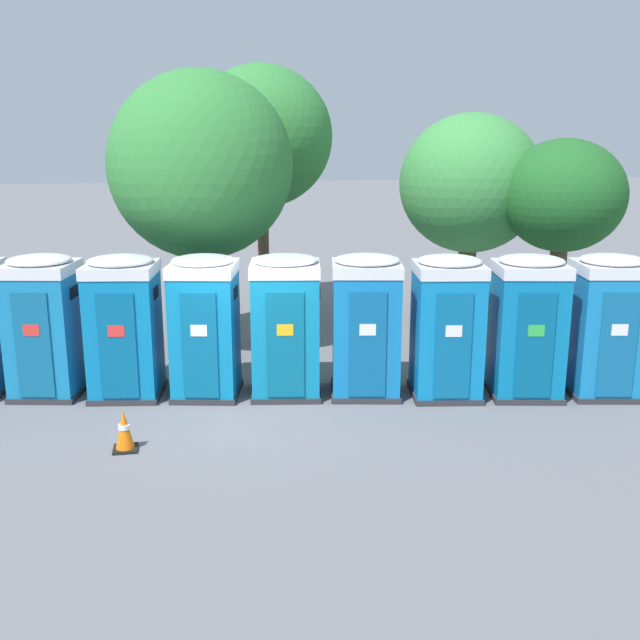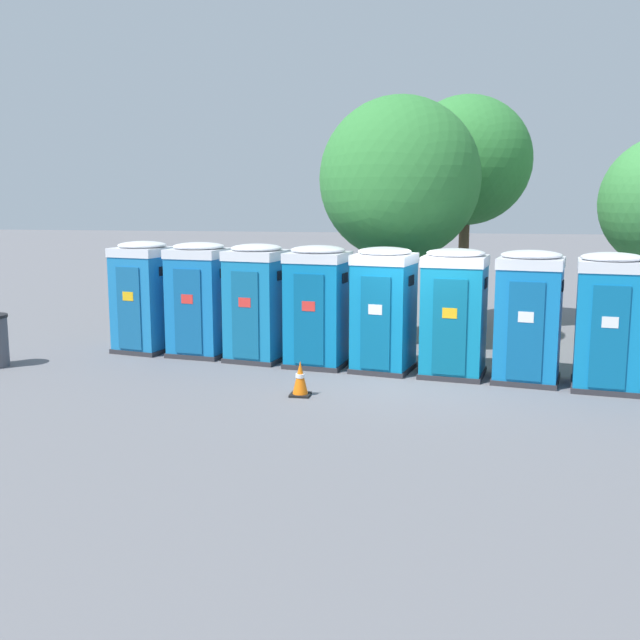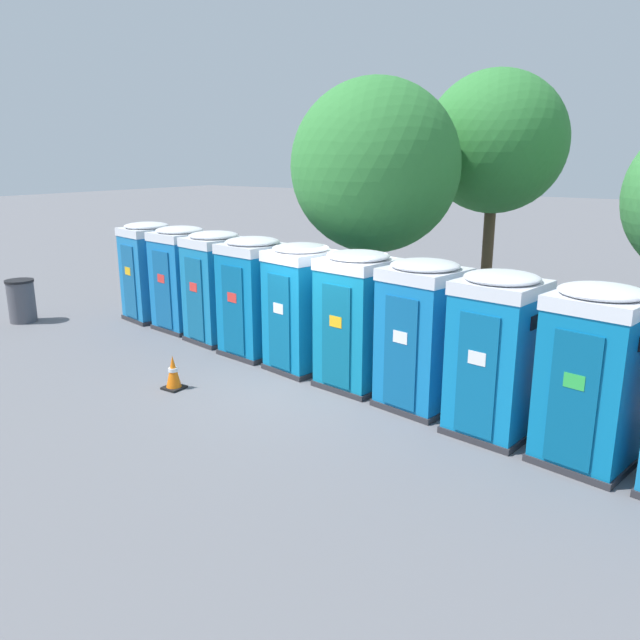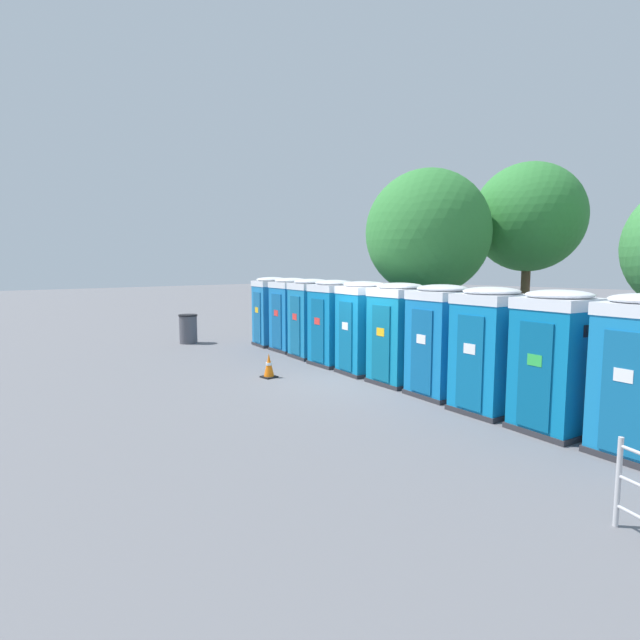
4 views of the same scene
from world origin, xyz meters
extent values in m
plane|color=slate|center=(0.00, 0.00, 0.00)|extent=(120.00, 120.00, 0.00)
cube|color=#2D2D33|center=(-6.21, 1.70, 0.05)|extent=(1.40, 1.42, 0.10)
cube|color=#1B74B7|center=(-6.21, 1.70, 1.15)|extent=(1.33, 1.35, 2.10)
cube|color=#155B8F|center=(-6.33, 1.13, 1.07)|extent=(0.60, 0.16, 1.85)
cube|color=yellow|center=(-6.34, 1.11, 1.35)|extent=(0.28, 0.07, 0.20)
cube|color=black|center=(-5.65, 1.58, 1.89)|extent=(0.10, 0.36, 0.20)
cube|color=silver|center=(-6.21, 1.70, 2.30)|extent=(1.37, 1.39, 0.20)
ellipsoid|color=silver|center=(-6.21, 1.70, 2.45)|extent=(1.30, 1.33, 0.18)
cube|color=#2D2D33|center=(-4.80, 1.50, 0.05)|extent=(1.40, 1.37, 0.10)
cube|color=#1671B9|center=(-4.80, 1.50, 1.15)|extent=(1.33, 1.30, 2.10)
cube|color=#115890|center=(-4.88, 0.92, 1.07)|extent=(0.64, 0.13, 1.85)
cube|color=red|center=(-4.89, 0.91, 1.35)|extent=(0.28, 0.05, 0.20)
cube|color=black|center=(-4.20, 1.41, 1.89)|extent=(0.08, 0.36, 0.20)
cube|color=silver|center=(-4.80, 1.50, 2.30)|extent=(1.37, 1.34, 0.20)
ellipsoid|color=silver|center=(-4.80, 1.50, 2.45)|extent=(1.31, 1.28, 0.18)
cube|color=#2D2D33|center=(-3.40, 1.20, 0.05)|extent=(1.39, 1.40, 0.10)
cube|color=#1576AF|center=(-3.40, 1.20, 1.15)|extent=(1.32, 1.34, 2.10)
cube|color=#105C89|center=(-3.52, 0.63, 1.07)|extent=(0.61, 0.15, 1.85)
cube|color=red|center=(-3.52, 0.61, 1.35)|extent=(0.28, 0.06, 0.20)
cube|color=black|center=(-2.84, 1.09, 1.89)|extent=(0.09, 0.36, 0.20)
cube|color=silver|center=(-3.40, 1.20, 2.30)|extent=(1.36, 1.38, 0.20)
ellipsoid|color=silver|center=(-3.40, 1.20, 2.45)|extent=(1.30, 1.31, 0.18)
cube|color=#2D2D33|center=(-2.01, 0.90, 0.05)|extent=(1.38, 1.36, 0.10)
cube|color=#0C72B1|center=(-2.01, 0.90, 1.15)|extent=(1.31, 1.30, 2.10)
cube|color=#09598A|center=(-2.09, 0.32, 1.07)|extent=(0.64, 0.12, 1.85)
cube|color=red|center=(-2.10, 0.30, 1.35)|extent=(0.28, 0.05, 0.20)
cube|color=black|center=(-1.42, 0.81, 1.89)|extent=(0.08, 0.36, 0.20)
cube|color=silver|center=(-2.01, 0.90, 2.30)|extent=(1.35, 1.34, 0.20)
ellipsoid|color=silver|center=(-2.01, 0.90, 2.45)|extent=(1.29, 1.27, 0.18)
cube|color=#2D2D33|center=(-0.60, 0.67, 0.05)|extent=(1.37, 1.41, 0.10)
cube|color=#0D78B3|center=(-0.60, 0.67, 1.15)|extent=(1.31, 1.34, 2.10)
cube|color=#0A5E8B|center=(-0.72, 0.10, 1.07)|extent=(0.60, 0.15, 1.85)
cube|color=white|center=(-0.72, 0.08, 1.35)|extent=(0.28, 0.06, 0.20)
cube|color=black|center=(-0.05, 0.56, 1.89)|extent=(0.10, 0.36, 0.20)
cube|color=silver|center=(-0.60, 0.67, 2.30)|extent=(1.35, 1.38, 0.20)
ellipsoid|color=silver|center=(-0.60, 0.67, 2.45)|extent=(1.28, 1.31, 0.18)
cube|color=#2D2D33|center=(0.81, 0.46, 0.05)|extent=(1.39, 1.37, 0.10)
cube|color=#0E7BA9|center=(0.81, 0.46, 1.15)|extent=(1.33, 1.30, 2.10)
cube|color=#0B6084|center=(0.72, -0.12, 1.07)|extent=(0.64, 0.13, 1.85)
cube|color=yellow|center=(0.72, -0.14, 1.35)|extent=(0.28, 0.05, 0.20)
cube|color=black|center=(1.40, 0.37, 1.89)|extent=(0.08, 0.36, 0.20)
cube|color=silver|center=(0.81, 0.46, 2.30)|extent=(1.37, 1.34, 0.20)
ellipsoid|color=silver|center=(0.81, 0.46, 2.45)|extent=(1.30, 1.28, 0.18)
cube|color=#2D2D33|center=(2.21, 0.22, 0.05)|extent=(1.42, 1.40, 0.10)
cube|color=#1170B6|center=(2.21, 0.22, 1.15)|extent=(1.36, 1.34, 2.10)
cube|color=#0D578E|center=(2.10, -0.35, 1.07)|extent=(0.64, 0.15, 1.85)
cube|color=white|center=(2.10, -0.37, 1.35)|extent=(0.28, 0.06, 0.20)
cube|color=black|center=(2.80, 0.11, 1.89)|extent=(0.09, 0.36, 0.20)
cube|color=silver|center=(2.21, 0.22, 2.30)|extent=(1.40, 1.38, 0.20)
ellipsoid|color=silver|center=(2.21, 0.22, 2.45)|extent=(1.33, 1.31, 0.18)
cube|color=#2D2D33|center=(3.60, -0.12, 0.05)|extent=(1.35, 1.36, 0.10)
cube|color=#0E77B8|center=(3.60, -0.12, 1.15)|extent=(1.29, 1.30, 2.10)
cube|color=#0B5D8F|center=(3.51, -0.70, 1.07)|extent=(0.62, 0.12, 1.85)
cube|color=white|center=(3.51, -0.72, 1.35)|extent=(0.28, 0.05, 0.20)
cube|color=black|center=(4.17, -0.21, 1.89)|extent=(0.08, 0.36, 0.20)
cube|color=silver|center=(3.60, -0.12, 2.30)|extent=(1.33, 1.33, 0.20)
ellipsoid|color=silver|center=(3.60, -0.12, 2.45)|extent=(1.26, 1.27, 0.18)
cube|color=#2D2D33|center=(5.01, -0.35, 0.05)|extent=(1.42, 1.41, 0.10)
cube|color=#0A6EA8|center=(5.01, -0.35, 1.15)|extent=(1.35, 1.34, 2.10)
cube|color=#085683|center=(4.90, -0.92, 1.07)|extent=(0.63, 0.15, 1.85)
cube|color=green|center=(4.89, -0.94, 1.35)|extent=(0.28, 0.06, 0.20)
cube|color=black|center=(5.59, -0.46, 1.89)|extent=(0.09, 0.36, 0.20)
cube|color=silver|center=(5.01, -0.35, 2.30)|extent=(1.39, 1.38, 0.20)
ellipsoid|color=silver|center=(5.01, -0.35, 2.45)|extent=(1.33, 1.31, 0.18)
cube|color=#2D2D33|center=(6.42, -0.55, 0.05)|extent=(1.40, 1.39, 0.10)
cube|color=#105D8F|center=(6.31, -1.12, 1.07)|extent=(0.63, 0.14, 1.85)
cube|color=white|center=(6.31, -1.14, 1.35)|extent=(0.28, 0.06, 0.20)
cylinder|color=brown|center=(1.07, 6.57, 1.77)|extent=(0.29, 0.29, 3.55)
ellipsoid|color=#337F38|center=(1.07, 6.57, 4.50)|extent=(3.49, 3.49, 3.46)
cylinder|color=#4C3826|center=(-0.51, 3.37, 1.45)|extent=(0.34, 0.34, 2.90)
ellipsoid|color=#337F38|center=(-0.51, 3.37, 3.95)|extent=(3.74, 3.74, 3.80)
cylinder|color=#4C4C54|center=(-8.74, -0.39, 0.52)|extent=(0.67, 0.67, 1.04)
cylinder|color=black|center=(-8.74, -0.39, 1.07)|extent=(0.71, 0.71, 0.06)
cube|color=black|center=(-1.89, -1.59, 0.02)|extent=(0.36, 0.36, 0.04)
cone|color=orange|center=(-1.89, -1.59, 0.34)|extent=(0.28, 0.28, 0.60)
cylinder|color=white|center=(-1.89, -1.59, 0.37)|extent=(0.17, 0.17, 0.07)
cylinder|color=#B7B7BC|center=(6.92, -3.15, 0.53)|extent=(0.06, 0.06, 1.05)
camera|label=1|loc=(-0.87, -12.29, 4.61)|focal=42.00mm
camera|label=2|loc=(0.68, -14.39, 3.54)|focal=42.00mm
camera|label=3|loc=(6.41, -9.05, 4.17)|focal=35.00mm
camera|label=4|loc=(8.68, -9.26, 2.96)|focal=28.00mm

